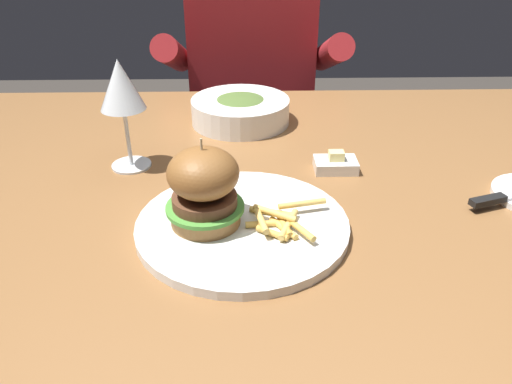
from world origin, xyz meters
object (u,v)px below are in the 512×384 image
Objects in this scene: burger_sandwich at (204,187)px; butter_dish at (336,164)px; main_plate at (242,225)px; diner_person at (252,117)px; table_knife at (512,196)px; wine_glass at (121,88)px; soup_bowl at (240,110)px.

butter_dish is (0.21, 0.18, -0.06)m from burger_sandwich.
main_plate is 0.91m from diner_person.
burger_sandwich is 0.69× the size of table_knife.
main_plate is 2.36× the size of burger_sandwich.
diner_person is (0.03, 0.89, -0.18)m from main_plate.
wine_glass is at bearing 125.34° from burger_sandwich.
table_knife is 0.91× the size of soup_bowl.
main_plate is 1.62× the size of table_knife.
wine_glass is at bearing -133.72° from soup_bowl.
main_plate is 4.11× the size of butter_dish.
butter_dish is at bearing -53.64° from soup_bowl.
burger_sandwich is 0.62× the size of soup_bowl.
main_plate is 0.26× the size of diner_person.
diner_person is (-0.14, 0.71, -0.19)m from butter_dish.
diner_person reaches higher than table_knife.
wine_glass is at bearing 134.03° from main_plate.
wine_glass reaches higher than main_plate.
table_knife is 0.54m from soup_bowl.
table_knife is (0.47, 0.06, -0.06)m from burger_sandwich.
burger_sandwich is 1.74× the size of butter_dish.
butter_dish is 0.75m from diner_person.
main_plate is 0.31m from wine_glass.
wine_glass is (-0.15, 0.21, 0.07)m from burger_sandwich.
burger_sandwich is at bearing -54.66° from wine_glass.
wine_glass is at bearing 176.18° from butter_dish.
table_knife is 0.28m from butter_dish.
diner_person reaches higher than butter_dish.
soup_bowl is 0.53m from diner_person.
wine_glass reaches higher than butter_dish.
wine_glass is at bearing -108.14° from diner_person.
table_knife is at bearing -13.06° from wine_glass.
burger_sandwich is 0.26m from wine_glass.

